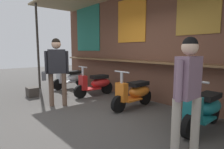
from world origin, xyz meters
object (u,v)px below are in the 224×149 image
(scooter_silver, at_px, (72,78))
(scooter_orange, at_px, (135,92))
(merchandise_crate, at_px, (32,92))
(shopper_with_handbag, at_px, (56,65))
(shopper_browsing, at_px, (188,84))
(scooter_red, at_px, (96,84))
(scooter_teal, at_px, (205,108))

(scooter_silver, distance_m, scooter_orange, 3.29)
(scooter_orange, bearing_deg, merchandise_crate, -62.31)
(shopper_with_handbag, height_order, shopper_browsing, shopper_with_handbag)
(scooter_orange, height_order, merchandise_crate, scooter_orange)
(scooter_red, height_order, shopper_browsing, shopper_browsing)
(shopper_browsing, distance_m, merchandise_crate, 4.91)
(scooter_orange, relative_size, scooter_teal, 1.00)
(scooter_teal, bearing_deg, shopper_browsing, 9.73)
(scooter_orange, relative_size, shopper_browsing, 0.86)
(scooter_red, bearing_deg, merchandise_crate, -34.34)
(shopper_browsing, xyz_separation_m, merchandise_crate, (-4.80, -0.55, -0.85))
(scooter_red, height_order, scooter_teal, same)
(scooter_red, xyz_separation_m, merchandise_crate, (-1.22, -1.61, -0.24))
(scooter_orange, distance_m, shopper_browsing, 2.27)
(scooter_silver, relative_size, scooter_orange, 1.00)
(scooter_red, relative_size, shopper_browsing, 0.86)
(scooter_orange, xyz_separation_m, merchandise_crate, (-2.89, -1.61, -0.24))
(scooter_teal, distance_m, shopper_browsing, 1.24)
(scooter_silver, distance_m, scooter_red, 1.63)
(scooter_teal, xyz_separation_m, shopper_with_handbag, (-3.14, -1.44, 0.69))
(scooter_red, bearing_deg, shopper_browsing, 76.46)
(scooter_red, height_order, shopper_with_handbag, shopper_with_handbag)
(scooter_red, height_order, scooter_orange, same)
(scooter_teal, height_order, shopper_with_handbag, shopper_with_handbag)
(shopper_with_handbag, bearing_deg, scooter_silver, 164.54)
(scooter_red, xyz_separation_m, scooter_orange, (1.67, 0.00, 0.00))
(shopper_with_handbag, bearing_deg, shopper_browsing, 28.37)
(scooter_red, distance_m, shopper_with_handbag, 1.61)
(scooter_silver, bearing_deg, scooter_orange, 86.45)
(shopper_browsing, bearing_deg, scooter_teal, -81.15)
(scooter_red, bearing_deg, scooter_teal, 92.93)
(scooter_teal, relative_size, shopper_with_handbag, 0.80)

